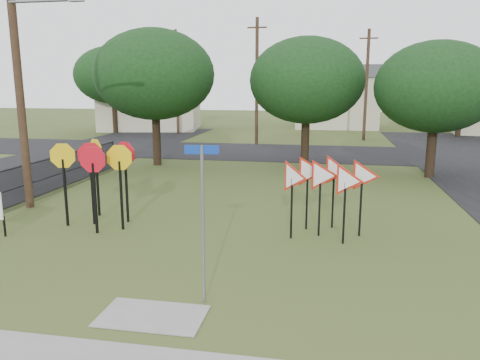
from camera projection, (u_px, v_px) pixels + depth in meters
name	position (u px, v px, depth m)	size (l,w,h in m)	color
ground	(189.00, 269.00, 11.21)	(140.00, 140.00, 0.00)	#35451A
street_left	(13.00, 174.00, 23.00)	(8.00, 50.00, 0.02)	black
street_far	(277.00, 152.00, 30.47)	(60.00, 8.00, 0.02)	black
curb_pad	(152.00, 316.00, 8.90)	(2.00, 1.20, 0.02)	gray
street_name_sign	(203.00, 215.00, 9.12)	(0.66, 0.10, 3.21)	gray
stop_sign_cluster	(98.00, 164.00, 14.37)	(2.66, 2.10, 2.61)	black
yield_sign_cluster	(327.00, 178.00, 13.42)	(2.87, 1.89, 2.30)	black
utility_pole_main	(18.00, 58.00, 15.80)	(3.55, 0.33, 10.00)	#3E2B1C
far_pole_a	(257.00, 81.00, 33.77)	(1.40, 0.24, 9.00)	#3E2B1C
far_pole_b	(366.00, 84.00, 36.23)	(1.40, 0.24, 8.50)	#3E2B1C
far_pole_c	(177.00, 82.00, 40.99)	(1.40, 0.24, 9.00)	#3E2B1C
fence_run	(49.00, 176.00, 18.45)	(0.05, 11.55, 1.50)	black
house_left	(151.00, 92.00, 45.75)	(10.58, 8.88, 7.20)	#BEB999
house_mid	(337.00, 96.00, 48.39)	(8.40, 8.40, 6.20)	#BEB999
tree_near_left	(154.00, 75.00, 24.81)	(6.40, 6.40, 7.27)	black
tree_near_mid	(307.00, 81.00, 24.39)	(6.00, 6.00, 6.80)	black
tree_near_right	(436.00, 87.00, 21.45)	(5.60, 5.60, 6.33)	black
tree_far_left	(113.00, 75.00, 41.95)	(6.80, 6.80, 7.73)	black
tree_far_right	(463.00, 82.00, 38.60)	(6.00, 6.00, 6.80)	black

